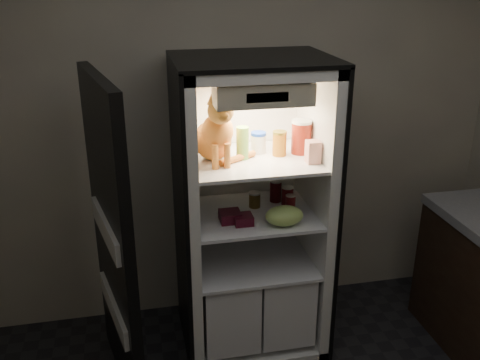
{
  "coord_description": "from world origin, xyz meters",
  "views": [
    {
      "loc": [
        -0.7,
        -1.56,
        2.33
      ],
      "look_at": [
        -0.08,
        1.32,
        1.16
      ],
      "focal_mm": 40.0,
      "sensor_mm": 36.0,
      "label": 1
    }
  ],
  "objects_px": {
    "pepper_jar": "(301,137)",
    "berry_box_left": "(230,216)",
    "mayo_tub": "(258,142)",
    "cream_carton": "(313,152)",
    "grape_bag": "(284,216)",
    "condiment_jar": "(255,199)",
    "parmesan_shaker": "(242,143)",
    "soda_can_c": "(290,204)",
    "refrigerator": "(250,229)",
    "tabby_cat": "(216,134)",
    "soda_can_a": "(276,191)",
    "salsa_jar": "(279,143)",
    "soda_can_b": "(287,197)",
    "berry_box_right": "(243,219)"
  },
  "relations": [
    {
      "from": "condiment_jar",
      "to": "berry_box_right",
      "type": "bearing_deg",
      "value": -119.15
    },
    {
      "from": "pepper_jar",
      "to": "soda_can_c",
      "type": "bearing_deg",
      "value": -133.61
    },
    {
      "from": "refrigerator",
      "to": "mayo_tub",
      "type": "bearing_deg",
      "value": 30.13
    },
    {
      "from": "parmesan_shaker",
      "to": "cream_carton",
      "type": "xyz_separation_m",
      "value": [
        0.38,
        -0.15,
        -0.03
      ]
    },
    {
      "from": "soda_can_c",
      "to": "tabby_cat",
      "type": "bearing_deg",
      "value": 174.3
    },
    {
      "from": "grape_bag",
      "to": "berry_box_right",
      "type": "xyz_separation_m",
      "value": [
        -0.23,
        0.06,
        -0.03
      ]
    },
    {
      "from": "salsa_jar",
      "to": "condiment_jar",
      "type": "bearing_deg",
      "value": 157.78
    },
    {
      "from": "salsa_jar",
      "to": "soda_can_b",
      "type": "height_order",
      "value": "salsa_jar"
    },
    {
      "from": "berry_box_left",
      "to": "salsa_jar",
      "type": "bearing_deg",
      "value": 19.19
    },
    {
      "from": "condiment_jar",
      "to": "grape_bag",
      "type": "height_order",
      "value": "grape_bag"
    },
    {
      "from": "condiment_jar",
      "to": "salsa_jar",
      "type": "bearing_deg",
      "value": -22.22
    },
    {
      "from": "pepper_jar",
      "to": "berry_box_left",
      "type": "distance_m",
      "value": 0.64
    },
    {
      "from": "grape_bag",
      "to": "berry_box_right",
      "type": "height_order",
      "value": "grape_bag"
    },
    {
      "from": "soda_can_a",
      "to": "soda_can_c",
      "type": "xyz_separation_m",
      "value": [
        0.04,
        -0.18,
        -0.01
      ]
    },
    {
      "from": "tabby_cat",
      "to": "berry_box_right",
      "type": "height_order",
      "value": "tabby_cat"
    },
    {
      "from": "cream_carton",
      "to": "grape_bag",
      "type": "distance_m",
      "value": 0.4
    },
    {
      "from": "refrigerator",
      "to": "parmesan_shaker",
      "type": "bearing_deg",
      "value": -139.03
    },
    {
      "from": "mayo_tub",
      "to": "cream_carton",
      "type": "relative_size",
      "value": 0.99
    },
    {
      "from": "soda_can_a",
      "to": "soda_can_c",
      "type": "height_order",
      "value": "soda_can_a"
    },
    {
      "from": "refrigerator",
      "to": "soda_can_a",
      "type": "xyz_separation_m",
      "value": [
        0.18,
        0.07,
        0.22
      ]
    },
    {
      "from": "pepper_jar",
      "to": "cream_carton",
      "type": "bearing_deg",
      "value": -85.89
    },
    {
      "from": "condiment_jar",
      "to": "berry_box_right",
      "type": "distance_m",
      "value": 0.25
    },
    {
      "from": "soda_can_c",
      "to": "condiment_jar",
      "type": "distance_m",
      "value": 0.23
    },
    {
      "from": "salsa_jar",
      "to": "condiment_jar",
      "type": "xyz_separation_m",
      "value": [
        -0.13,
        0.05,
        -0.37
      ]
    },
    {
      "from": "parmesan_shaker",
      "to": "mayo_tub",
      "type": "relative_size",
      "value": 1.49
    },
    {
      "from": "pepper_jar",
      "to": "soda_can_b",
      "type": "distance_m",
      "value": 0.39
    },
    {
      "from": "refrigerator",
      "to": "tabby_cat",
      "type": "xyz_separation_m",
      "value": [
        -0.22,
        -0.07,
        0.66
      ]
    },
    {
      "from": "soda_can_a",
      "to": "grape_bag",
      "type": "relative_size",
      "value": 0.61
    },
    {
      "from": "grape_bag",
      "to": "berry_box_left",
      "type": "height_order",
      "value": "grape_bag"
    },
    {
      "from": "soda_can_b",
      "to": "grape_bag",
      "type": "xyz_separation_m",
      "value": [
        -0.09,
        -0.23,
        -0.01
      ]
    },
    {
      "from": "pepper_jar",
      "to": "condiment_jar",
      "type": "height_order",
      "value": "pepper_jar"
    },
    {
      "from": "condiment_jar",
      "to": "grape_bag",
      "type": "distance_m",
      "value": 0.3
    },
    {
      "from": "refrigerator",
      "to": "cream_carton",
      "type": "bearing_deg",
      "value": -33.15
    },
    {
      "from": "soda_can_b",
      "to": "berry_box_right",
      "type": "xyz_separation_m",
      "value": [
        -0.32,
        -0.17,
        -0.04
      ]
    },
    {
      "from": "refrigerator",
      "to": "berry_box_left",
      "type": "bearing_deg",
      "value": -135.89
    },
    {
      "from": "soda_can_b",
      "to": "berry_box_left",
      "type": "xyz_separation_m",
      "value": [
        -0.39,
        -0.12,
        -0.04
      ]
    },
    {
      "from": "pepper_jar",
      "to": "mayo_tub",
      "type": "bearing_deg",
      "value": 166.54
    },
    {
      "from": "pepper_jar",
      "to": "berry_box_right",
      "type": "distance_m",
      "value": 0.6
    },
    {
      "from": "salsa_jar",
      "to": "pepper_jar",
      "type": "bearing_deg",
      "value": 5.55
    },
    {
      "from": "parmesan_shaker",
      "to": "soda_can_a",
      "type": "height_order",
      "value": "parmesan_shaker"
    },
    {
      "from": "parmesan_shaker",
      "to": "soda_can_c",
      "type": "xyz_separation_m",
      "value": [
        0.29,
        -0.06,
        -0.39
      ]
    },
    {
      "from": "tabby_cat",
      "to": "soda_can_a",
      "type": "xyz_separation_m",
      "value": [
        0.4,
        0.14,
        -0.44
      ]
    },
    {
      "from": "parmesan_shaker",
      "to": "salsa_jar",
      "type": "height_order",
      "value": "parmesan_shaker"
    },
    {
      "from": "pepper_jar",
      "to": "soda_can_a",
      "type": "distance_m",
      "value": 0.41
    },
    {
      "from": "soda_can_c",
      "to": "berry_box_right",
      "type": "bearing_deg",
      "value": -163.83
    },
    {
      "from": "pepper_jar",
      "to": "grape_bag",
      "type": "relative_size",
      "value": 0.9
    },
    {
      "from": "berry_box_right",
      "to": "cream_carton",
      "type": "bearing_deg",
      "value": -0.66
    },
    {
      "from": "soda_can_a",
      "to": "berry_box_left",
      "type": "bearing_deg",
      "value": -146.37
    },
    {
      "from": "pepper_jar",
      "to": "berry_box_right",
      "type": "height_order",
      "value": "pepper_jar"
    },
    {
      "from": "condiment_jar",
      "to": "berry_box_left",
      "type": "relative_size",
      "value": 0.82
    }
  ]
}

